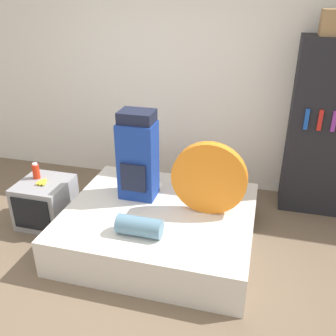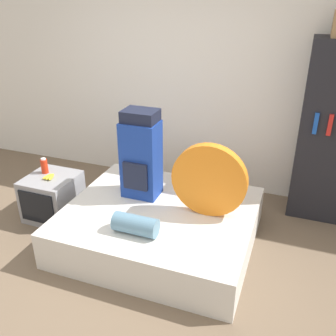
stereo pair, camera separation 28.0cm
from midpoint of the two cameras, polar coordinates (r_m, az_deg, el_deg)
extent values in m
plane|color=brown|center=(3.39, -6.19, -16.53)|extent=(16.00, 16.00, 0.00)
cube|color=white|center=(4.52, 4.60, 13.21)|extent=(8.00, 0.05, 2.60)
cube|color=silver|center=(3.69, 0.95, -8.76)|extent=(1.77, 1.54, 0.37)
cube|color=navy|center=(3.67, -1.94, 1.27)|extent=(0.35, 0.27, 0.77)
cube|color=#191E33|center=(3.52, -1.96, 7.92)|extent=(0.33, 0.25, 0.11)
cube|color=#191E33|center=(3.59, -2.81, -1.34)|extent=(0.25, 0.03, 0.28)
cylinder|color=orange|center=(3.39, 8.65, -1.91)|extent=(0.69, 0.09, 0.69)
cylinder|color=#5B849E|center=(3.22, -2.49, -8.69)|extent=(0.39, 0.17, 0.17)
cube|color=#939399|center=(4.20, -15.33, -4.25)|extent=(0.51, 0.52, 0.47)
cube|color=black|center=(4.02, -17.51, -5.87)|extent=(0.40, 0.02, 0.34)
cylinder|color=red|center=(4.17, -16.52, 0.22)|extent=(0.07, 0.07, 0.15)
cylinder|color=white|center=(4.14, -16.67, 1.29)|extent=(0.05, 0.05, 0.02)
ellipsoid|color=yellow|center=(4.07, -15.94, -1.28)|extent=(0.08, 0.14, 0.04)
ellipsoid|color=yellow|center=(4.06, -15.72, -1.32)|extent=(0.04, 0.14, 0.04)
ellipsoid|color=yellow|center=(4.05, -15.50, -1.37)|extent=(0.08, 0.14, 0.04)
cube|color=#194CB2|center=(3.96, 23.51, 6.20)|extent=(0.04, 0.02, 0.21)
cube|color=red|center=(3.97, 25.35, 5.90)|extent=(0.04, 0.02, 0.21)
camera|label=1|loc=(0.14, -87.61, 1.15)|focal=40.00mm
camera|label=2|loc=(0.14, 92.39, -1.15)|focal=40.00mm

